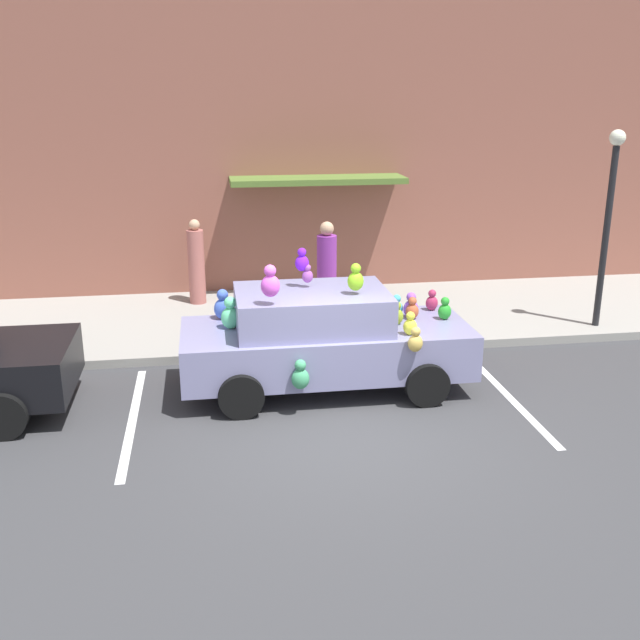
{
  "coord_description": "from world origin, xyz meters",
  "views": [
    {
      "loc": [
        -1.67,
        -8.66,
        4.43
      ],
      "look_at": [
        0.02,
        2.27,
        0.9
      ],
      "focal_mm": 41.57,
      "sensor_mm": 36.0,
      "label": 1
    }
  ],
  "objects_px": {
    "teddy_bear_on_sidewalk": "(346,312)",
    "pedestrian_near_shopfront": "(196,264)",
    "street_lamp_post": "(609,207)",
    "pedestrian_walking_past": "(327,276)",
    "plush_covered_car": "(323,338)"
  },
  "relations": [
    {
      "from": "teddy_bear_on_sidewalk",
      "to": "pedestrian_walking_past",
      "type": "xyz_separation_m",
      "value": [
        -0.26,
        0.54,
        0.53
      ]
    },
    {
      "from": "street_lamp_post",
      "to": "pedestrian_walking_past",
      "type": "bearing_deg",
      "value": 169.51
    },
    {
      "from": "teddy_bear_on_sidewalk",
      "to": "pedestrian_near_shopfront",
      "type": "relative_size",
      "value": 0.46
    },
    {
      "from": "pedestrian_near_shopfront",
      "to": "pedestrian_walking_past",
      "type": "bearing_deg",
      "value": -35.92
    },
    {
      "from": "plush_covered_car",
      "to": "teddy_bear_on_sidewalk",
      "type": "bearing_deg",
      "value": 70.85
    },
    {
      "from": "teddy_bear_on_sidewalk",
      "to": "pedestrian_walking_past",
      "type": "height_order",
      "value": "pedestrian_walking_past"
    },
    {
      "from": "plush_covered_car",
      "to": "pedestrian_near_shopfront",
      "type": "xyz_separation_m",
      "value": [
        -1.88,
        4.48,
        0.15
      ]
    },
    {
      "from": "street_lamp_post",
      "to": "pedestrian_near_shopfront",
      "type": "height_order",
      "value": "street_lamp_post"
    },
    {
      "from": "teddy_bear_on_sidewalk",
      "to": "street_lamp_post",
      "type": "xyz_separation_m",
      "value": [
        4.67,
        -0.38,
        1.83
      ]
    },
    {
      "from": "teddy_bear_on_sidewalk",
      "to": "pedestrian_near_shopfront",
      "type": "height_order",
      "value": "pedestrian_near_shopfront"
    },
    {
      "from": "plush_covered_car",
      "to": "pedestrian_walking_past",
      "type": "height_order",
      "value": "plush_covered_car"
    },
    {
      "from": "teddy_bear_on_sidewalk",
      "to": "pedestrian_near_shopfront",
      "type": "bearing_deg",
      "value": 139.45
    },
    {
      "from": "teddy_bear_on_sidewalk",
      "to": "pedestrian_walking_past",
      "type": "bearing_deg",
      "value": 115.93
    },
    {
      "from": "street_lamp_post",
      "to": "pedestrian_near_shopfront",
      "type": "bearing_deg",
      "value": 160.13
    },
    {
      "from": "plush_covered_car",
      "to": "pedestrian_near_shopfront",
      "type": "distance_m",
      "value": 4.86
    }
  ]
}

